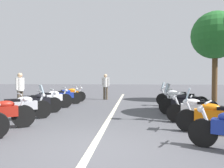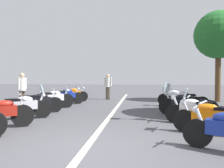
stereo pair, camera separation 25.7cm
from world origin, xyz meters
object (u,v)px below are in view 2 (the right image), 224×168
(motorcycle_left_row_5, at_px, (65,96))
(motorcycle_right_row_4, at_px, (183,100))
(motorcycle_left_row_6, at_px, (72,94))
(motorcycle_left_row_3, at_px, (37,102))
(motorcycle_left_row_4, at_px, (52,99))
(roadside_tree_1, at_px, (218,35))
(motorcycle_right_row_5, at_px, (177,97))
(motorcycle_left_row_2, at_px, (20,106))
(motorcycle_right_row_3, at_px, (187,104))
(motorcycle_right_row_2, at_px, (196,110))
(motorcycle_right_row_1, at_px, (213,117))
(bystander_1, at_px, (108,85))
(bystander_0, at_px, (22,88))

(motorcycle_left_row_5, relative_size, motorcycle_right_row_4, 0.87)
(motorcycle_left_row_6, bearing_deg, motorcycle_left_row_3, -120.38)
(motorcycle_left_row_4, relative_size, roadside_tree_1, 0.34)
(motorcycle_right_row_5, bearing_deg, motorcycle_left_row_6, 5.45)
(motorcycle_left_row_3, xyz_separation_m, motorcycle_right_row_5, (2.78, -6.02, 0.01))
(motorcycle_left_row_3, height_order, motorcycle_left_row_6, motorcycle_left_row_3)
(motorcycle_left_row_4, relative_size, motorcycle_left_row_6, 0.99)
(motorcycle_left_row_2, distance_m, motorcycle_right_row_4, 6.70)
(motorcycle_left_row_3, relative_size, motorcycle_right_row_3, 0.87)
(motorcycle_left_row_2, bearing_deg, motorcycle_left_row_3, 55.59)
(motorcycle_left_row_3, xyz_separation_m, motorcycle_right_row_2, (-1.40, -5.92, -0.01))
(motorcycle_right_row_1, relative_size, motorcycle_right_row_4, 1.00)
(motorcycle_right_row_2, bearing_deg, motorcycle_right_row_5, -74.62)
(motorcycle_right_row_5, distance_m, bystander_1, 5.08)
(motorcycle_left_row_4, relative_size, bystander_0, 1.08)
(motorcycle_left_row_6, xyz_separation_m, bystander_1, (1.66, -1.95, 0.53))
(motorcycle_right_row_1, xyz_separation_m, bystander_0, (3.99, 7.44, 0.53))
(motorcycle_left_row_2, distance_m, bystander_1, 7.62)
(motorcycle_left_row_5, relative_size, motorcycle_right_row_3, 0.85)
(motorcycle_left_row_4, bearing_deg, motorcycle_right_row_1, -70.65)
(motorcycle_left_row_5, height_order, motorcycle_right_row_2, motorcycle_left_row_5)
(motorcycle_right_row_1, relative_size, bystander_1, 1.23)
(motorcycle_right_row_4, distance_m, bystander_1, 5.99)
(motorcycle_right_row_1, height_order, motorcycle_right_row_2, motorcycle_right_row_1)
(motorcycle_left_row_4, bearing_deg, bystander_0, 145.96)
(motorcycle_left_row_2, distance_m, motorcycle_right_row_1, 6.15)
(motorcycle_left_row_6, relative_size, motorcycle_right_row_3, 0.88)
(roadside_tree_1, bearing_deg, motorcycle_right_row_4, 145.19)
(motorcycle_left_row_5, distance_m, motorcycle_right_row_3, 6.43)
(motorcycle_right_row_5, distance_m, roadside_tree_1, 5.21)
(motorcycle_right_row_5, height_order, bystander_1, bystander_1)
(motorcycle_left_row_2, bearing_deg, bystander_0, 81.73)
(bystander_0, bearing_deg, motorcycle_left_row_5, 59.45)
(motorcycle_left_row_5, relative_size, motorcycle_right_row_5, 0.92)
(motorcycle_left_row_3, height_order, motorcycle_right_row_1, motorcycle_right_row_1)
(motorcycle_right_row_5, relative_size, bystander_0, 1.16)
(motorcycle_left_row_4, distance_m, roadside_tree_1, 10.26)
(motorcycle_left_row_3, xyz_separation_m, motorcycle_left_row_6, (4.29, -0.12, -0.01))
(motorcycle_right_row_4, height_order, roadside_tree_1, roadside_tree_1)
(motorcycle_left_row_4, bearing_deg, motorcycle_right_row_3, -49.65)
(motorcycle_right_row_2, height_order, roadside_tree_1, roadside_tree_1)
(motorcycle_left_row_5, relative_size, roadside_tree_1, 0.33)
(motorcycle_right_row_2, relative_size, bystander_1, 1.15)
(motorcycle_left_row_6, distance_m, motorcycle_right_row_4, 6.57)
(motorcycle_right_row_5, relative_size, bystander_1, 1.16)
(motorcycle_left_row_3, distance_m, motorcycle_right_row_4, 6.27)
(motorcycle_right_row_2, height_order, bystander_0, bystander_0)
(motorcycle_right_row_2, xyz_separation_m, bystander_0, (2.75, 7.31, 0.54))
(motorcycle_left_row_2, xyz_separation_m, motorcycle_left_row_3, (1.37, 0.04, -0.01))
(motorcycle_right_row_2, relative_size, roadside_tree_1, 0.35)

